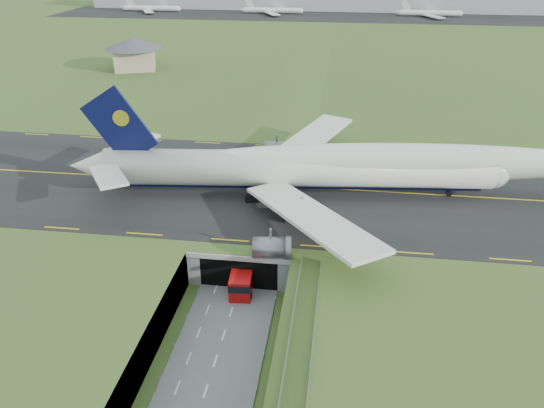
# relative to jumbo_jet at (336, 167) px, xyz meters

# --- Properties ---
(ground) EXTENTS (900.00, 900.00, 0.00)m
(ground) POSITION_rel_jumbo_jet_xyz_m (-13.71, -30.58, -11.60)
(ground) COLOR #3D5421
(ground) RESTS_ON ground
(airfield_deck) EXTENTS (800.00, 800.00, 6.00)m
(airfield_deck) POSITION_rel_jumbo_jet_xyz_m (-13.71, -30.58, -8.60)
(airfield_deck) COLOR gray
(airfield_deck) RESTS_ON ground
(trench_road) EXTENTS (12.00, 75.00, 0.20)m
(trench_road) POSITION_rel_jumbo_jet_xyz_m (-13.71, -38.08, -11.50)
(trench_road) COLOR slate
(trench_road) RESTS_ON ground
(taxiway) EXTENTS (800.00, 44.00, 0.18)m
(taxiway) POSITION_rel_jumbo_jet_xyz_m (-13.71, 2.42, -5.51)
(taxiway) COLOR black
(taxiway) RESTS_ON airfield_deck
(tunnel_portal) EXTENTS (17.00, 22.30, 6.00)m
(tunnel_portal) POSITION_rel_jumbo_jet_xyz_m (-13.71, -13.87, -8.26)
(tunnel_portal) COLOR gray
(tunnel_portal) RESTS_ON ground
(jumbo_jet) EXTENTS (98.69, 62.46, 20.77)m
(jumbo_jet) POSITION_rel_jumbo_jet_xyz_m (0.00, 0.00, 0.00)
(jumbo_jet) COLOR silver
(jumbo_jet) RESTS_ON ground
(shuttle_tram) EXTENTS (3.87, 8.90, 3.52)m
(shuttle_tram) POSITION_rel_jumbo_jet_xyz_m (-13.19, -22.22, -9.68)
(shuttle_tram) COLOR #AC0B0B
(shuttle_tram) RESTS_ON ground
(service_building) EXTENTS (25.18, 25.18, 10.88)m
(service_building) POSITION_rel_jumbo_jet_xyz_m (-73.30, 93.46, 0.85)
(service_building) COLOR tan
(service_building) RESTS_ON ground
(distant_hills) EXTENTS (700.00, 91.00, 60.00)m
(distant_hills) POSITION_rel_jumbo_jet_xyz_m (50.66, 399.42, -15.60)
(distant_hills) COLOR #54655F
(distant_hills) RESTS_ON ground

